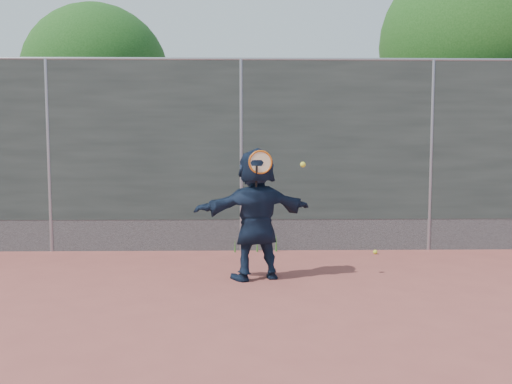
{
  "coord_description": "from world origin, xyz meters",
  "views": [
    {
      "loc": [
        0.04,
        -5.46,
        1.77
      ],
      "look_at": [
        0.19,
        1.65,
        1.11
      ],
      "focal_mm": 40.0,
      "sensor_mm": 36.0,
      "label": 1
    }
  ],
  "objects": [
    {
      "name": "ground",
      "position": [
        0.0,
        0.0,
        0.0
      ],
      "size": [
        80.0,
        80.0,
        0.0
      ],
      "primitive_type": "plane",
      "color": "#9E4C42",
      "rests_on": "ground"
    },
    {
      "name": "player",
      "position": [
        0.19,
        1.65,
        0.83
      ],
      "size": [
        1.61,
        0.92,
        1.66
      ],
      "primitive_type": "imported",
      "rotation": [
        0.0,
        0.0,
        3.44
      ],
      "color": "#132036",
      "rests_on": "ground"
    },
    {
      "name": "ball_ground",
      "position": [
        2.07,
        3.16,
        0.03
      ],
      "size": [
        0.07,
        0.07,
        0.07
      ],
      "primitive_type": "sphere",
      "color": "yellow",
      "rests_on": "ground"
    },
    {
      "name": "fence",
      "position": [
        -0.0,
        3.5,
        1.58
      ],
      "size": [
        20.0,
        0.06,
        3.03
      ],
      "color": "#38423D",
      "rests_on": "ground"
    },
    {
      "name": "swing_action",
      "position": [
        0.29,
        1.46,
        1.47
      ],
      "size": [
        0.7,
        0.13,
        0.51
      ],
      "color": "#BF5512",
      "rests_on": "ground"
    },
    {
      "name": "tree_right",
      "position": [
        4.68,
        5.75,
        3.49
      ],
      "size": [
        3.78,
        3.6,
        5.39
      ],
      "color": "#382314",
      "rests_on": "ground"
    },
    {
      "name": "tree_left",
      "position": [
        -2.85,
        6.55,
        2.94
      ],
      "size": [
        3.15,
        3.0,
        4.53
      ],
      "color": "#382314",
      "rests_on": "ground"
    },
    {
      "name": "weed_clump",
      "position": [
        0.29,
        3.38,
        0.13
      ],
      "size": [
        0.68,
        0.07,
        0.3
      ],
      "color": "#387226",
      "rests_on": "ground"
    }
  ]
}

